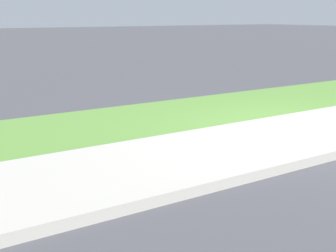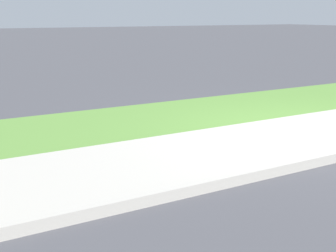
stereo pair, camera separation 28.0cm
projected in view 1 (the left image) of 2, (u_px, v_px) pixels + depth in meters
ground_plane at (309, 131)px, 7.35m from camera, size 120.00×120.00×0.00m
sidewalk_pavement at (309, 130)px, 7.35m from camera, size 18.00×2.08×0.01m
grass_verge at (218, 108)px, 9.16m from camera, size 18.00×2.41×0.01m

